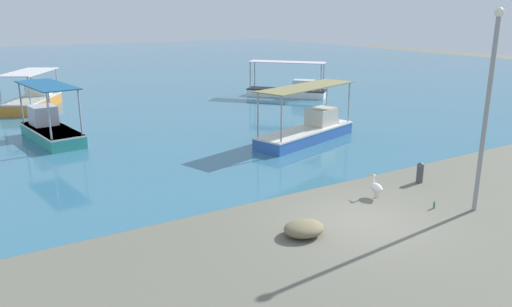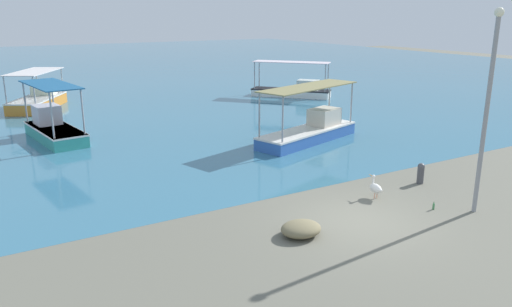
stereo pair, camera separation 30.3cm
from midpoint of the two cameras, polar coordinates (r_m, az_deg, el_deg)
ground at (r=15.73m, az=12.14°, el=-7.56°), size 120.00×120.00×0.00m
harbor_water at (r=59.63m, az=-21.04°, el=8.92°), size 110.00×90.00×0.00m
fishing_boat_far_right at (r=36.01m, az=-23.41°, el=5.76°), size 4.37×5.52×2.46m
fishing_boat_far_left at (r=37.83m, az=4.55°, el=7.33°), size 5.00×5.37×2.60m
fishing_boat_outer at (r=24.84m, az=6.59°, el=2.83°), size 6.38×3.41×2.72m
fishing_boat_near_right at (r=26.79m, az=-21.84°, el=2.83°), size 2.35×5.17×2.80m
pelican at (r=17.58m, az=14.00°, el=-3.83°), size 0.34×0.81×0.80m
lamp_post at (r=16.71m, az=25.43°, el=5.22°), size 0.28×0.28×6.29m
mooring_bollard at (r=19.54m, az=18.73°, el=-2.08°), size 0.26×0.26×0.78m
net_pile at (r=14.43m, az=5.77°, el=-8.56°), size 1.21×1.02×0.42m
glass_bottle at (r=17.24m, az=20.11°, el=-5.69°), size 0.07×0.07×0.27m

